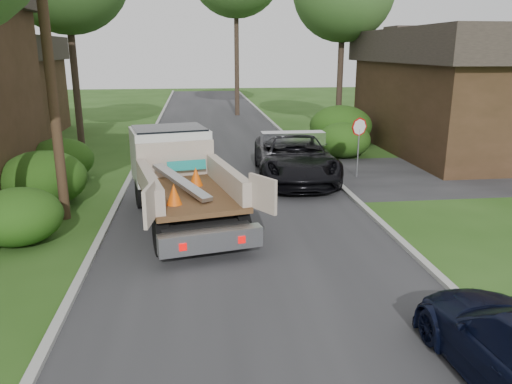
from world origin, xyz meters
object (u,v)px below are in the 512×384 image
at_px(stop_sign, 359,135).
at_px(black_pickup, 295,157).
at_px(house_right, 477,89).
at_px(utility_pole, 48,47).
at_px(flatbed_truck, 177,170).

relative_size(stop_sign, black_pickup, 0.38).
height_order(stop_sign, house_right, house_right).
xyz_separation_m(stop_sign, utility_pole, (-10.68, -4.02, 3.40)).
bearing_deg(flatbed_truck, stop_sign, 15.91).
xyz_separation_m(house_right, black_pickup, (-10.42, -4.93, -2.25)).
bearing_deg(black_pickup, utility_pole, -148.86).
bearing_deg(utility_pole, flatbed_truck, 2.94).
bearing_deg(utility_pole, stop_sign, 20.62).
relative_size(house_right, black_pickup, 1.98).
height_order(flatbed_truck, black_pickup, flatbed_truck).
relative_size(utility_pole, house_right, 0.77).
bearing_deg(black_pickup, flatbed_truck, -135.20).
bearing_deg(utility_pole, black_pickup, 26.91).
bearing_deg(house_right, stop_sign, -147.34).
bearing_deg(stop_sign, house_right, 32.66).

